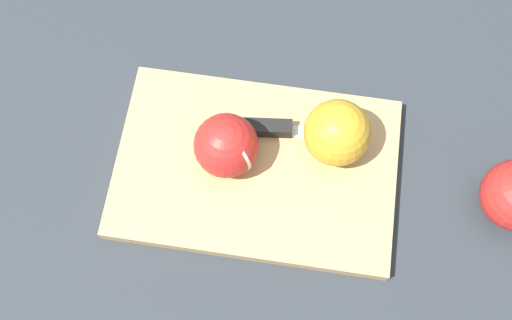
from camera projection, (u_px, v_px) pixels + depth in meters
The scene contains 6 objects.
ground_plane at pixel (256, 171), 0.79m from camera, with size 4.00×4.00×0.00m, color #282D33.
cutting_board at pixel (256, 168), 0.78m from camera, with size 0.39×0.29×0.02m.
apple_half_left at pixel (225, 148), 0.73m from camera, with size 0.08×0.08×0.08m.
apple_half_right at pixel (337, 133), 0.74m from camera, with size 0.08×0.08×0.08m.
knife at pixel (276, 128), 0.78m from camera, with size 0.15×0.06×0.02m.
apple_slice at pixel (335, 126), 0.79m from camera, with size 0.06×0.06×0.00m.
Camera 1 is at (0.08, -0.25, 0.74)m, focal length 42.00 mm.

